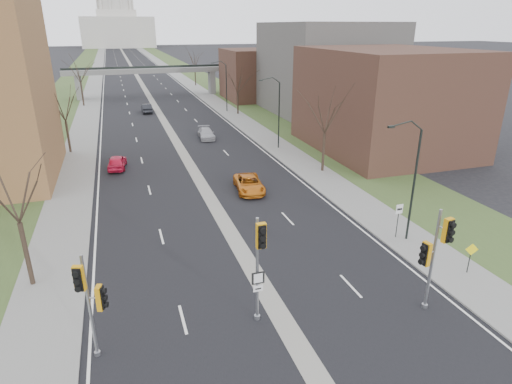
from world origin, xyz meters
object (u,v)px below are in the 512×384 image
car_left_far (147,108)px  car_right_near (249,184)px  car_left_near (117,162)px  speed_limit_sign (398,215)px  signal_pole_left (90,294)px  signal_pole_median (259,254)px  warning_sign (471,254)px  signal_pole_right (435,248)px  car_right_mid (206,133)px

car_left_far → car_right_near: (5.89, -42.66, -0.06)m
car_left_near → speed_limit_sign: bearing=136.0°
signal_pole_left → car_left_far: 61.65m
signal_pole_median → car_left_far: bearing=90.3°
signal_pole_left → speed_limit_sign: (20.30, 6.03, -1.62)m
car_left_near → car_left_far: bearing=-93.1°
car_right_near → car_left_near: bearing=143.4°
signal_pole_median → warning_sign: 14.08m
warning_sign → speed_limit_sign: bearing=122.7°
car_left_far → signal_pole_right: bearing=97.8°
signal_pole_left → signal_pole_median: signal_pole_median is taller
warning_sign → car_left_far: bearing=122.1°
car_left_near → car_left_far: 32.32m
signal_pole_median → car_left_far: signal_pole_median is taller
signal_pole_median → signal_pole_right: bearing=-12.2°
car_left_near → car_right_mid: 15.55m
signal_pole_left → speed_limit_sign: bearing=34.2°
warning_sign → car_right_near: warning_sign is taller
signal_pole_right → car_right_mid: bearing=86.1°
signal_pole_median → car_right_mid: (5.44, 39.27, -3.40)m
car_left_near → car_right_mid: (11.89, 10.03, -0.04)m
car_right_near → car_right_mid: bearing=95.7°
signal_pole_median → speed_limit_sign: signal_pole_median is taller
car_right_mid → signal_pole_right: bearing=-81.5°
signal_pole_left → warning_sign: signal_pole_left is taller
car_right_near → signal_pole_median: bearing=-99.0°
signal_pole_left → speed_limit_sign: size_ratio=2.08×
warning_sign → car_right_near: bearing=134.4°
signal_pole_right → signal_pole_median: bearing=159.5°
speed_limit_sign → car_right_near: size_ratio=0.50×
car_right_near → car_right_mid: car_right_near is taller
signal_pole_median → car_left_near: bearing=102.1°
speed_limit_sign → car_right_mid: size_ratio=0.54×
signal_pole_right → speed_limit_sign: 8.76m
signal_pole_median → car_left_near: size_ratio=1.35×
car_left_far → car_right_near: bearing=96.9°
signal_pole_left → signal_pole_median: bearing=18.6°
signal_pole_median → speed_limit_sign: bearing=25.0°
warning_sign → car_right_near: size_ratio=0.39×
car_left_far → car_right_mid: bearing=104.9°
car_right_near → warning_sign: bearing=-57.6°
signal_pole_right → car_right_near: (-3.75, 20.25, -3.14)m
car_right_mid → speed_limit_sign: bearing=-74.4°
speed_limit_sign → car_left_near: (-18.89, 23.34, -1.15)m
signal_pole_right → car_left_near: size_ratio=1.35×
signal_pole_left → car_left_far: signal_pole_left is taller
signal_pole_median → car_right_mid: size_ratio=1.22×
speed_limit_sign → warning_sign: (1.37, -5.47, -0.46)m
car_right_mid → car_right_near: bearing=-87.2°
signal_pole_left → car_left_near: 29.53m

